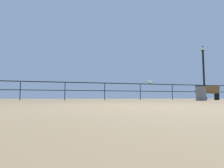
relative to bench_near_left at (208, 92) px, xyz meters
name	(u,v)px	position (x,y,z in m)	size (l,w,h in m)	color
ground_plane	(141,106)	(-8.01, -7.11, -0.53)	(60.00, 60.00, 0.00)	#786345
pier_railing	(85,87)	(-8.01, 0.72, 0.26)	(20.86, 0.05, 1.05)	black
bench_near_left	(208,92)	(0.00, 0.00, 0.00)	(1.58, 0.58, 0.93)	brown
lamppost_center	(204,73)	(0.55, 0.94, 1.42)	(0.31, 0.31, 3.98)	black
seagull_on_rail	(150,82)	(-3.88, 0.74, 0.63)	(0.42, 0.32, 0.22)	silver
trash_bin	(201,93)	(-2.55, -2.21, -0.15)	(0.50, 0.50, 0.76)	slate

